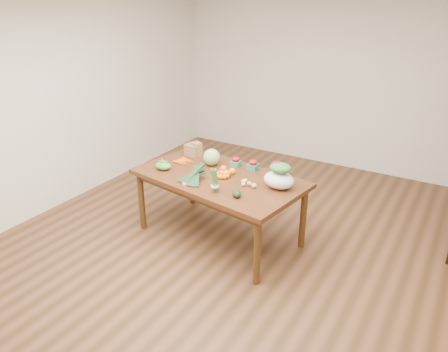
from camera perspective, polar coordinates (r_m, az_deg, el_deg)
The scene contains 23 objects.
floor at distance 4.74m, azimuth 1.25°, elevation -9.93°, with size 6.00×6.00×0.00m, color brown.
room_walls at distance 4.15m, azimuth 1.42°, elevation 5.79°, with size 5.02×6.02×2.70m.
dining_table at distance 4.83m, azimuth -0.62°, elevation -4.09°, with size 1.79×1.00×0.75m, color #4E2812.
paper_bag at distance 5.22m, azimuth -4.08°, elevation 3.55°, with size 0.24×0.20×0.17m, color #8E603F, non-canonical shape.
cabbage at distance 4.92m, azimuth -1.63°, elevation 2.46°, with size 0.19×0.19×0.19m, color #A3C270.
strawberry_basket_a at distance 4.91m, azimuth 1.56°, elevation 1.78°, with size 0.09×0.09×0.09m, color red, non-canonical shape.
strawberry_basket_b at distance 4.82m, azimuth 3.80°, elevation 1.34°, with size 0.10×0.10×0.09m, color #B9140C, non-canonical shape.
orange_a at distance 4.75m, azimuth -0.08°, elevation 0.93°, with size 0.08×0.08×0.08m, color orange.
orange_b at distance 4.71m, azimuth 1.10°, elevation 0.66°, with size 0.07×0.07×0.07m, color #FF9B0F.
orange_c at distance 4.62m, azimuth 0.35°, elevation 0.31°, with size 0.08×0.08×0.08m, color orange.
mandarin_cluster at distance 4.61m, azimuth -0.26°, elevation 0.26°, with size 0.18×0.18×0.08m, color orange, non-canonical shape.
carrots at distance 5.03m, azimuth -5.16°, elevation 1.87°, with size 0.22×0.19×0.03m, color #F75514, non-canonical shape.
snap_pea_bag at distance 4.87m, azimuth -7.96°, elevation 1.34°, with size 0.19×0.14×0.09m, color green.
kale_bunch at distance 4.50m, azimuth -4.31°, elevation 0.11°, with size 0.32×0.40×0.16m, color black, non-canonical shape.
asparagus_bundle at distance 4.26m, azimuth -1.21°, elevation -0.58°, with size 0.08×0.08×0.25m, color #49853D, non-canonical shape.
potato_a at distance 4.48m, azimuth 2.61°, elevation -0.73°, with size 0.06×0.05×0.05m, color #D7BF7C.
potato_b at distance 4.43m, azimuth 2.54°, elevation -1.11°, with size 0.05×0.04×0.04m, color #D0C178.
potato_c at distance 4.44m, azimuth 3.32°, elevation -1.01°, with size 0.05×0.05×0.05m, color tan.
potato_d at distance 4.52m, azimuth 2.80°, elevation -0.59°, with size 0.05×0.04×0.04m, color #D3BE7A.
potato_e at distance 4.40m, azimuth 3.94°, elevation -1.26°, with size 0.06×0.05×0.05m, color #CFBC77.
avocado_a at distance 4.21m, azimuth 1.59°, elevation -2.22°, with size 0.07×0.11×0.07m, color black.
avocado_b at distance 4.19m, azimuth 1.80°, elevation -2.38°, with size 0.07×0.10×0.07m, color black.
salad_bag at distance 4.38m, azimuth 7.20°, elevation -0.10°, with size 0.31×0.24×0.24m, color white, non-canonical shape.
Camera 1 is at (1.94, -3.44, 2.63)m, focal length 35.00 mm.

